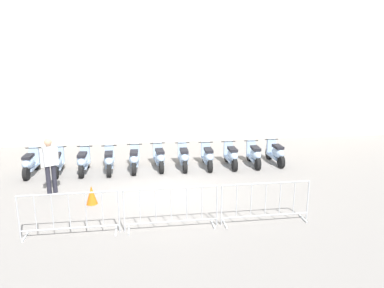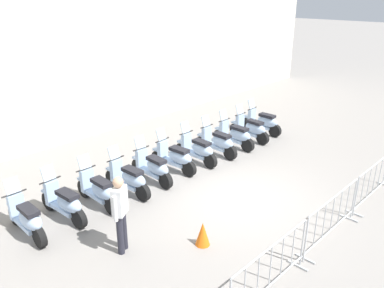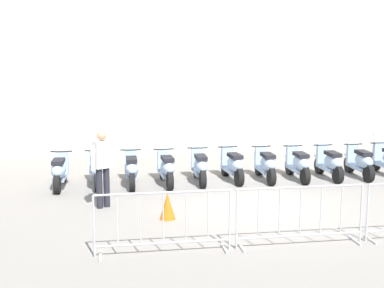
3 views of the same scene
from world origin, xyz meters
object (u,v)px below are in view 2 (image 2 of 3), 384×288
at_px(motorcycle_9, 251,129).
at_px(motorcycle_8, 235,135).
at_px(motorcycle_5, 175,157).
at_px(barrier_segment_1, 332,217).
at_px(barrier_segment_0, 270,270).
at_px(motorcycle_4, 153,167).
at_px(motorcycle_3, 129,179).
at_px(motorcycle_2, 99,190).
at_px(motorcycle_0, 27,218).
at_px(motorcycle_1, 64,203).
at_px(barrier_segment_2, 374,181).
at_px(officer_near_row_end, 120,210).
at_px(motorcycle_7, 218,142).
at_px(motorcycle_10, 263,122).
at_px(motorcycle_6, 198,149).
at_px(traffic_cone, 203,234).

bearing_deg(motorcycle_9, motorcycle_8, 176.41).
height_order(motorcycle_5, barrier_segment_1, motorcycle_5).
height_order(motorcycle_5, barrier_segment_0, motorcycle_5).
bearing_deg(motorcycle_4, motorcycle_3, -179.65).
distance_m(motorcycle_2, motorcycle_8, 5.49).
bearing_deg(motorcycle_0, motorcycle_1, -2.66).
distance_m(barrier_segment_2, officer_near_row_end, 6.55).
height_order(motorcycle_4, motorcycle_7, same).
relative_size(motorcycle_2, motorcycle_9, 1.00).
xyz_separation_m(motorcycle_5, motorcycle_9, (3.63, -0.39, 0.00)).
bearing_deg(motorcycle_1, motorcycle_0, 177.34).
relative_size(motorcycle_0, motorcycle_7, 1.00).
bearing_deg(motorcycle_10, motorcycle_2, 176.48).
distance_m(barrier_segment_1, barrier_segment_2, 2.40).
relative_size(motorcycle_1, motorcycle_7, 1.00).
bearing_deg(barrier_segment_1, officer_near_row_end, 135.38).
distance_m(motorcycle_1, barrier_segment_1, 6.11).
height_order(motorcycle_3, motorcycle_9, same).
height_order(motorcycle_2, motorcycle_3, same).
relative_size(motorcycle_2, officer_near_row_end, 1.00).
distance_m(motorcycle_0, motorcycle_9, 8.24).
xyz_separation_m(motorcycle_2, officer_near_row_end, (-0.83, -1.85, 0.53)).
xyz_separation_m(motorcycle_9, barrier_segment_0, (-6.39, -4.35, 0.07)).
bearing_deg(barrier_segment_1, motorcycle_3, 106.64).
bearing_deg(motorcycle_0, barrier_segment_2, -39.11).
distance_m(motorcycle_3, barrier_segment_0, 4.83).
height_order(motorcycle_4, barrier_segment_2, motorcycle_4).
distance_m(motorcycle_0, barrier_segment_1, 6.68).
distance_m(motorcycle_6, motorcycle_8, 1.83).
bearing_deg(motorcycle_8, motorcycle_6, 174.05).
relative_size(motorcycle_7, motorcycle_8, 1.00).
distance_m(motorcycle_1, motorcycle_2, 0.91).
xyz_separation_m(barrier_segment_0, traffic_cone, (0.41, 1.84, -0.25)).
distance_m(motorcycle_5, barrier_segment_1, 4.93).
bearing_deg(motorcycle_0, motorcycle_3, -5.57).
bearing_deg(motorcycle_8, motorcycle_4, 174.69).
height_order(motorcycle_2, barrier_segment_2, motorcycle_2).
distance_m(motorcycle_1, barrier_segment_2, 7.78).
relative_size(motorcycle_3, barrier_segment_1, 0.75).
height_order(motorcycle_8, officer_near_row_end, officer_near_row_end).
distance_m(barrier_segment_2, traffic_cone, 4.90).
bearing_deg(barrier_segment_1, motorcycle_4, 96.47).
bearing_deg(motorcycle_1, motorcycle_3, -7.04).
bearing_deg(motorcycle_5, traffic_cone, -128.97).
bearing_deg(motorcycle_6, motorcycle_4, 175.33).
distance_m(motorcycle_2, officer_near_row_end, 2.09).
xyz_separation_m(barrier_segment_2, officer_near_row_end, (-5.61, 3.35, 0.45)).
bearing_deg(officer_near_row_end, barrier_segment_1, -44.62).
bearing_deg(traffic_cone, motorcycle_9, 22.81).
bearing_deg(motorcycle_2, barrier_segment_2, -47.43).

